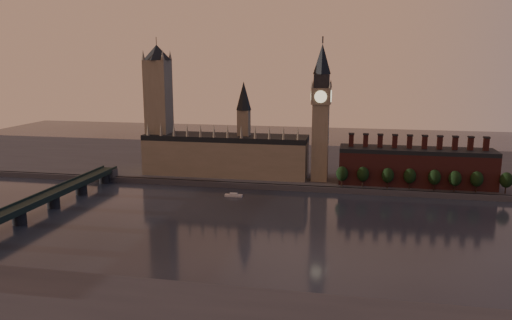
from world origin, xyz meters
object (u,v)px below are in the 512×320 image
Objects in this scene: westminster_bridge at (34,205)px; river_boat at (234,195)px; big_ben at (321,111)px; victoria_tower at (159,105)px.

westminster_bridge is 16.10× the size of river_boat.
river_boat is at bearing -142.06° from big_ben.
westminster_bridge is at bearing -106.56° from victoria_tower.
victoria_tower is at bearing 144.52° from river_boat.
big_ben reaches higher than westminster_bridge.
big_ben is at bearing 34.33° from westminster_bridge.
river_boat is at bearing -33.89° from victoria_tower.
victoria_tower is at bearing 177.80° from big_ben.
big_ben is 205.83m from westminster_bridge.
river_boat is (-56.72, -44.22, -55.89)m from big_ben.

